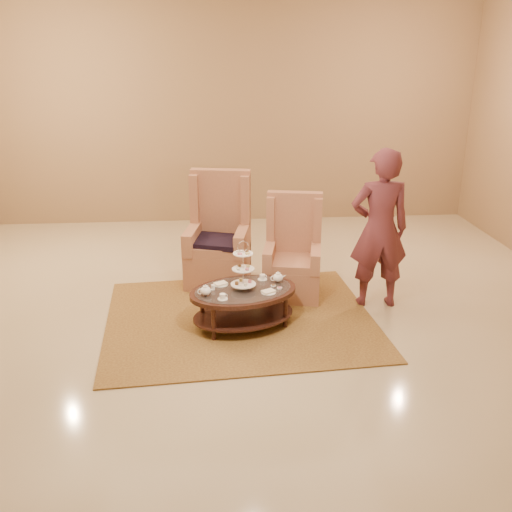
{
  "coord_description": "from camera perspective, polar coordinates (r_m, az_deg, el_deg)",
  "views": [
    {
      "loc": [
        -0.33,
        -5.43,
        2.74
      ],
      "look_at": [
        0.12,
        0.2,
        0.7
      ],
      "focal_mm": 40.0,
      "sensor_mm": 36.0,
      "label": 1
    }
  ],
  "objects": [
    {
      "name": "rug",
      "position": [
        6.2,
        -1.62,
        -6.26
      ],
      "size": [
        3.0,
        2.57,
        0.02
      ],
      "rotation": [
        0.0,
        0.0,
        0.07
      ],
      "color": "olive",
      "rests_on": "ground"
    },
    {
      "name": "person",
      "position": [
        6.39,
        12.24,
        2.63
      ],
      "size": [
        0.66,
        0.44,
        1.79
      ],
      "rotation": [
        0.0,
        0.0,
        3.13
      ],
      "color": "#5E2830",
      "rests_on": "ground"
    },
    {
      "name": "ground",
      "position": [
        6.09,
        -0.97,
        -6.86
      ],
      "size": [
        8.0,
        8.0,
        0.0
      ],
      "primitive_type": "plane",
      "color": "#C4B591",
      "rests_on": "ground"
    },
    {
      "name": "armchair_left",
      "position": [
        7.09,
        -3.71,
        1.1
      ],
      "size": [
        0.86,
        0.88,
        1.37
      ],
      "rotation": [
        0.0,
        0.0,
        -0.18
      ],
      "color": "#B27453",
      "rests_on": "ground"
    },
    {
      "name": "tea_table",
      "position": [
        5.92,
        -1.27,
        -4.02
      ],
      "size": [
        1.3,
        1.07,
        0.95
      ],
      "rotation": [
        0.0,
        0.0,
        0.29
      ],
      "color": "black",
      "rests_on": "ground"
    },
    {
      "name": "armchair_right",
      "position": [
        6.72,
        3.7,
        -0.55
      ],
      "size": [
        0.76,
        0.78,
        1.19
      ],
      "rotation": [
        0.0,
        0.0,
        -0.19
      ],
      "color": "#B27453",
      "rests_on": "ground"
    },
    {
      "name": "ceiling",
      "position": [
        6.09,
        -0.97,
        -6.86
      ],
      "size": [
        8.0,
        8.0,
        0.02
      ],
      "primitive_type": "cube",
      "color": "white",
      "rests_on": "ground"
    },
    {
      "name": "wall_back",
      "position": [
        9.49,
        -2.59,
        13.88
      ],
      "size": [
        8.0,
        0.04,
        3.5
      ],
      "primitive_type": "cube",
      "color": "#987953",
      "rests_on": "ground"
    }
  ]
}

